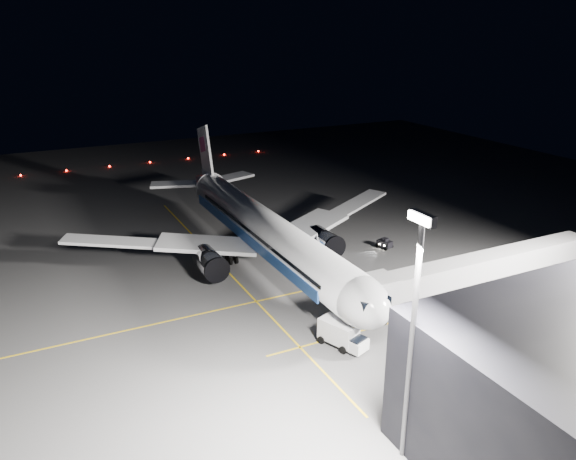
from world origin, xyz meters
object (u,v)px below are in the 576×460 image
(jet_bridge, at_px, (473,269))
(baggage_tug, at_px, (385,243))
(airliner, at_px, (263,229))
(floodlight_mast_south, at_px, (414,320))
(service_truck, at_px, (342,334))
(safety_cone_c, at_px, (292,259))
(safety_cone_b, at_px, (311,273))
(safety_cone_a, at_px, (286,254))

(jet_bridge, bearing_deg, baggage_tug, 176.40)
(airliner, distance_m, floodlight_mast_south, 42.13)
(airliner, xyz_separation_m, jet_bridge, (23.08, 18.06, -0.58))
(service_truck, height_order, safety_cone_c, service_truck)
(jet_bridge, xyz_separation_m, safety_cone_c, (-21.69, -14.06, -4.29))
(safety_cone_c, bearing_deg, airliner, -109.11)
(floodlight_mast_south, xyz_separation_m, safety_cone_b, (-34.00, 10.01, -12.08))
(service_truck, height_order, safety_cone_b, service_truck)
(safety_cone_a, bearing_deg, safety_cone_b, 0.00)
(service_truck, relative_size, safety_cone_c, 10.31)
(floodlight_mast_south, relative_size, safety_cone_b, 35.44)
(service_truck, relative_size, baggage_tug, 2.27)
(floodlight_mast_south, distance_m, safety_cone_c, 42.68)
(floodlight_mast_south, height_order, safety_cone_b, floodlight_mast_south)
(safety_cone_a, bearing_deg, service_truck, -12.78)
(safety_cone_a, xyz_separation_m, safety_cone_c, (2.13, 0.00, -0.01))
(baggage_tug, height_order, safety_cone_c, baggage_tug)
(airliner, height_order, safety_cone_b, airliner)
(jet_bridge, distance_m, baggage_tug, 20.27)
(service_truck, bearing_deg, airliner, 154.89)
(baggage_tug, bearing_deg, floodlight_mast_south, -51.52)
(service_truck, bearing_deg, jet_bridge, 74.27)
(floodlight_mast_south, bearing_deg, jet_bridge, 126.79)
(floodlight_mast_south, bearing_deg, baggage_tug, 146.23)
(safety_cone_a, height_order, safety_cone_b, safety_cone_a)
(floodlight_mast_south, relative_size, baggage_tug, 7.92)
(airliner, relative_size, floodlight_mast_south, 2.97)
(airliner, relative_size, safety_cone_b, 105.27)
(airliner, height_order, jet_bridge, airliner)
(safety_cone_b, distance_m, safety_cone_c, 5.69)
(jet_bridge, distance_m, safety_cone_a, 27.99)
(service_truck, distance_m, safety_cone_c, 24.24)
(airliner, bearing_deg, safety_cone_c, 70.89)
(jet_bridge, bearing_deg, safety_cone_b, -138.70)
(service_truck, bearing_deg, safety_cone_c, 145.16)
(safety_cone_c, bearing_deg, safety_cone_b, 0.00)
(airliner, xyz_separation_m, service_truck, (24.89, -1.81, -3.65))
(safety_cone_b, bearing_deg, safety_cone_a, 180.00)
(airliner, relative_size, jet_bridge, 1.79)
(jet_bridge, height_order, baggage_tug, jet_bridge)
(airliner, height_order, safety_cone_c, airliner)
(jet_bridge, height_order, safety_cone_a, jet_bridge)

